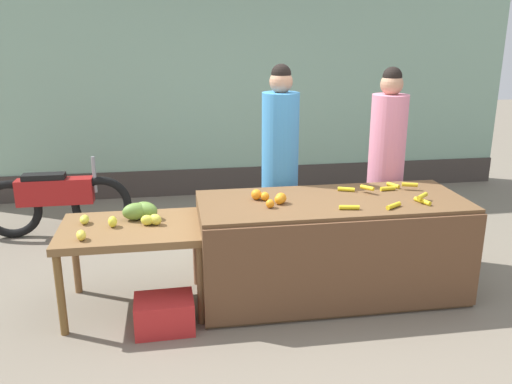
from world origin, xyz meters
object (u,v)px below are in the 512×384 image
vendor_woman_blue_shirt (280,167)px  produce_crate (164,314)px  vendor_woman_pink_shirt (386,165)px  produce_sack (224,230)px  parked_motorcycle (56,200)px

vendor_woman_blue_shirt → produce_crate: size_ratio=4.31×
vendor_woman_pink_shirt → produce_crate: bearing=-153.6°
vendor_woman_pink_shirt → produce_sack: bearing=172.7°
produce_crate → parked_motorcycle: bearing=118.2°
vendor_woman_blue_shirt → produce_sack: (-0.52, 0.17, -0.66)m
vendor_woman_blue_shirt → parked_motorcycle: vendor_woman_blue_shirt is taller
produce_crate → produce_sack: (0.58, 1.25, 0.17)m
parked_motorcycle → produce_sack: parked_motorcycle is taller
vendor_woman_pink_shirt → produce_sack: 1.69m
vendor_woman_pink_shirt → vendor_woman_blue_shirt: bearing=178.5°
produce_crate → produce_sack: bearing=65.0°
parked_motorcycle → produce_sack: (1.74, -0.91, -0.11)m
vendor_woman_pink_shirt → produce_sack: vendor_woman_pink_shirt is taller
produce_sack → produce_crate: bearing=-115.0°
produce_crate → produce_sack: 1.39m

